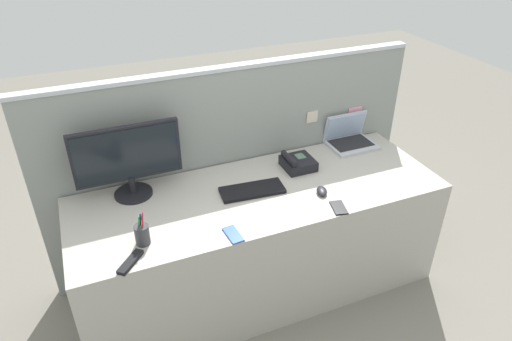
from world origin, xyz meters
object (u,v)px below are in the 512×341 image
desk_phone (297,163)px  pen_cup (142,234)px  laptop (349,138)px  keyboard_main (252,190)px  computer_mouse_right_hand (322,191)px  desktop_monitor (128,158)px  tv_remote (130,262)px  cell_phone_black_slab (339,208)px  cell_phone_blue_case (233,234)px

desk_phone → pen_cup: bearing=-161.1°
laptop → desk_phone: (-0.48, -0.15, -0.01)m
keyboard_main → computer_mouse_right_hand: bearing=-19.7°
laptop → pen_cup: 1.61m
desktop_monitor → tv_remote: desktop_monitor is taller
desk_phone → cell_phone_black_slab: 0.48m
desktop_monitor → keyboard_main: (0.65, -0.25, -0.23)m
computer_mouse_right_hand → cell_phone_black_slab: computer_mouse_right_hand is taller
pen_cup → tv_remote: pen_cup is taller
desk_phone → keyboard_main: bearing=-158.9°
cell_phone_black_slab → desktop_monitor: bearing=163.9°
tv_remote → pen_cup: bearing=97.8°
computer_mouse_right_hand → pen_cup: 1.05m
pen_cup → tv_remote: size_ratio=1.10×
cell_phone_blue_case → cell_phone_black_slab: (0.63, -0.01, 0.00)m
laptop → desk_phone: laptop is taller
keyboard_main → pen_cup: 0.71m
laptop → desk_phone: size_ratio=1.65×
computer_mouse_right_hand → tv_remote: 1.15m
laptop → desktop_monitor: bearing=-178.2°
desktop_monitor → desk_phone: (1.02, -0.11, -0.20)m
laptop → keyboard_main: 0.90m
computer_mouse_right_hand → cell_phone_blue_case: computer_mouse_right_hand is taller
desktop_monitor → pen_cup: size_ratio=3.19×
desk_phone → keyboard_main: (-0.37, -0.14, -0.03)m
computer_mouse_right_hand → tv_remote: size_ratio=0.59×
pen_cup → cell_phone_blue_case: pen_cup is taller
desk_phone → computer_mouse_right_hand: 0.32m
desk_phone → cell_phone_blue_case: desk_phone is taller
laptop → pen_cup: laptop is taller
tv_remote → laptop: bearing=63.7°
keyboard_main → pen_cup: bearing=-157.1°
desk_phone → tv_remote: bearing=-156.9°
tv_remote → cell_phone_blue_case: bearing=43.2°
pen_cup → tv_remote: bearing=-124.3°
laptop → cell_phone_black_slab: laptop is taller
desk_phone → cell_phone_black_slab: bearing=-88.2°
desk_phone → tv_remote: 1.23m
pen_cup → desk_phone: bearing=18.9°
desk_phone → pen_cup: (-1.05, -0.36, 0.02)m
desk_phone → keyboard_main: 0.40m
computer_mouse_right_hand → cell_phone_blue_case: bearing=-145.8°
laptop → cell_phone_black_slab: 0.79m
desk_phone → computer_mouse_right_hand: (0.00, -0.31, -0.02)m
keyboard_main → cell_phone_black_slab: size_ratio=2.93×
desktop_monitor → pen_cup: desktop_monitor is taller
pen_cup → cell_phone_blue_case: 0.46m
laptop → keyboard_main: bearing=-160.8°
laptop → computer_mouse_right_hand: (-0.48, -0.47, -0.03)m
desk_phone → keyboard_main: desk_phone is taller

